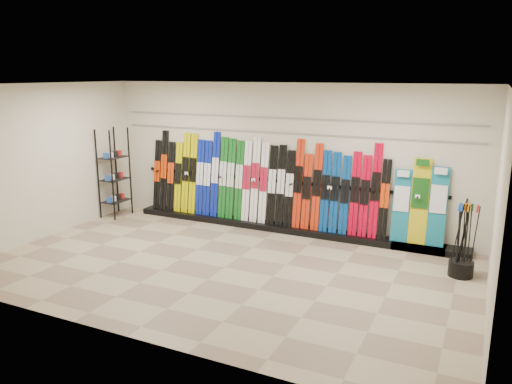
% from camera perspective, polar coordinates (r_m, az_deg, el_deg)
% --- Properties ---
extents(floor, '(8.00, 8.00, 0.00)m').
position_cam_1_polar(floor, '(8.48, -3.60, -8.60)').
color(floor, '#86705C').
rests_on(floor, ground).
extents(back_wall, '(8.00, 0.00, 8.00)m').
position_cam_1_polar(back_wall, '(10.26, 3.04, 4.00)').
color(back_wall, beige).
rests_on(back_wall, floor).
extents(left_wall, '(0.00, 5.00, 5.00)m').
position_cam_1_polar(left_wall, '(10.55, -23.15, 3.19)').
color(left_wall, beige).
rests_on(left_wall, floor).
extents(right_wall, '(0.00, 5.00, 5.00)m').
position_cam_1_polar(right_wall, '(7.07, 25.92, -1.68)').
color(right_wall, beige).
rests_on(right_wall, floor).
extents(ceiling, '(8.00, 8.00, 0.00)m').
position_cam_1_polar(ceiling, '(7.87, -3.92, 12.10)').
color(ceiling, silver).
rests_on(ceiling, back_wall).
extents(ski_rack_base, '(8.00, 0.40, 0.12)m').
position_cam_1_polar(ski_rack_base, '(10.32, 3.64, -4.19)').
color(ski_rack_base, black).
rests_on(ski_rack_base, floor).
extents(skis, '(5.36, 0.27, 1.83)m').
position_cam_1_polar(skis, '(10.41, 0.26, 1.07)').
color(skis, black).
rests_on(skis, ski_rack_base).
extents(snowboards, '(0.95, 0.24, 1.56)m').
position_cam_1_polar(snowboards, '(9.57, 18.22, -1.37)').
color(snowboards, '#14728C').
rests_on(snowboards, ski_rack_base).
extents(accessory_rack, '(0.40, 0.60, 2.00)m').
position_cam_1_polar(accessory_rack, '(11.65, -15.90, 2.12)').
color(accessory_rack, black).
rests_on(accessory_rack, floor).
extents(pole_bin, '(0.39, 0.39, 0.25)m').
position_cam_1_polar(pole_bin, '(8.73, 22.36, -8.10)').
color(pole_bin, black).
rests_on(pole_bin, floor).
extents(ski_poles, '(0.38, 0.21, 1.18)m').
position_cam_1_polar(ski_poles, '(8.58, 22.61, -5.05)').
color(ski_poles, black).
rests_on(ski_poles, pole_bin).
extents(slatwall_rail_0, '(7.60, 0.02, 0.03)m').
position_cam_1_polar(slatwall_rail_0, '(10.17, 3.03, 6.76)').
color(slatwall_rail_0, gray).
rests_on(slatwall_rail_0, back_wall).
extents(slatwall_rail_1, '(7.60, 0.02, 0.03)m').
position_cam_1_polar(slatwall_rail_1, '(10.14, 3.06, 8.44)').
color(slatwall_rail_1, gray).
rests_on(slatwall_rail_1, back_wall).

